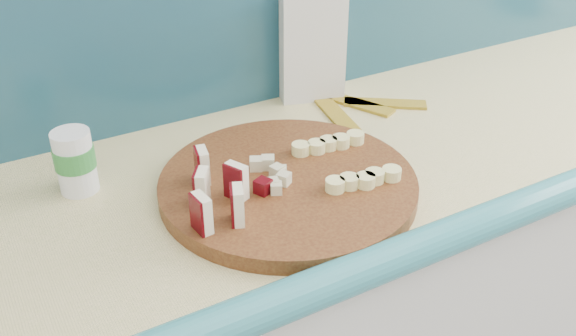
# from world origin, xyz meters

# --- Properties ---
(kitchen_counter) EXTENTS (2.20, 0.63, 0.91)m
(kitchen_counter) POSITION_xyz_m (0.10, 1.50, 0.46)
(kitchen_counter) COLOR silver
(kitchen_counter) RESTS_ON ground
(cutting_board) EXTENTS (0.50, 0.50, 0.03)m
(cutting_board) POSITION_xyz_m (-0.25, 1.43, 0.92)
(cutting_board) COLOR #3F1A0D
(cutting_board) RESTS_ON kitchen_counter
(apple_wedges) EXTENTS (0.11, 0.17, 0.06)m
(apple_wedges) POSITION_xyz_m (-0.39, 1.42, 0.97)
(apple_wedges) COLOR #FEF0CB
(apple_wedges) RESTS_ON cutting_board
(apple_chunks) EXTENTS (0.06, 0.07, 0.02)m
(apple_chunks) POSITION_xyz_m (-0.28, 1.44, 0.95)
(apple_chunks) COLOR beige
(apple_chunks) RESTS_ON cutting_board
(banana_slices) EXTENTS (0.16, 0.18, 0.02)m
(banana_slices) POSITION_xyz_m (-0.14, 1.42, 0.95)
(banana_slices) COLOR #F0E893
(banana_slices) RESTS_ON cutting_board
(flour_bag) EXTENTS (0.16, 0.13, 0.23)m
(flour_bag) POSITION_xyz_m (-0.01, 1.76, 1.03)
(flour_bag) COLOR silver
(flour_bag) RESTS_ON kitchen_counter
(canister) EXTENTS (0.07, 0.07, 0.11)m
(canister) POSITION_xyz_m (-0.56, 1.62, 0.97)
(canister) COLOR white
(canister) RESTS_ON kitchen_counter
(banana_peel) EXTENTS (0.24, 0.20, 0.01)m
(banana_peel) POSITION_xyz_m (0.04, 1.64, 0.91)
(banana_peel) COLOR gold
(banana_peel) RESTS_ON kitchen_counter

